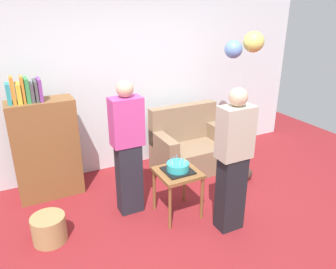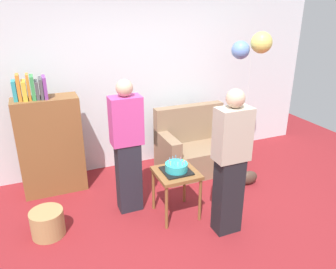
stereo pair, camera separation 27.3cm
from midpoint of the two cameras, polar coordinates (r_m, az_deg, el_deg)
ground_plane at (r=3.85m, az=3.33°, el=-16.78°), size 8.00×8.00×0.00m
wall_back at (r=4.99m, az=-8.37°, el=9.47°), size 6.00×0.10×2.70m
couch at (r=5.04m, az=2.18°, el=-2.30°), size 1.10×0.70×0.96m
bookshelf at (r=4.54m, az=-22.03°, el=-2.05°), size 0.80×0.36×1.61m
side_table at (r=3.89m, az=-0.34°, el=-7.52°), size 0.48×0.48×0.58m
birthday_cake at (r=3.82m, az=-0.34°, el=-5.72°), size 0.32×0.32×0.17m
person_blowing_candles at (r=3.86m, az=-8.98°, el=-2.42°), size 0.36×0.22×1.63m
person_holding_cake at (r=3.55m, az=9.01°, el=-4.62°), size 0.36×0.22×1.63m
wicker_basket at (r=3.93m, az=-21.78°, el=-14.89°), size 0.36×0.36×0.30m
handbag at (r=4.86m, az=11.45°, el=-6.86°), size 0.28×0.14×0.20m
balloon_bunch at (r=4.92m, az=11.66°, el=14.90°), size 0.52×0.40×2.03m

